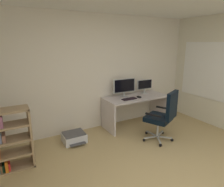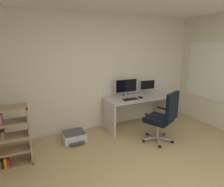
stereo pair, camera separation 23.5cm
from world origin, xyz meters
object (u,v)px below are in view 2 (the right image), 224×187
(desk, at_px, (137,104))
(office_chair, at_px, (164,116))
(monitor_secondary, at_px, (147,86))
(bookshelf, at_px, (0,139))
(monitor_main, at_px, (126,86))
(printer, at_px, (74,136))
(keyboard, at_px, (130,99))
(computer_mouse, at_px, (141,97))

(desk, relative_size, office_chair, 1.44)
(monitor_secondary, height_order, bookshelf, monitor_secondary)
(monitor_main, relative_size, office_chair, 0.54)
(monitor_secondary, xyz_separation_m, printer, (-1.94, -0.24, -0.83))
(office_chair, xyz_separation_m, bookshelf, (-2.85, 0.47, -0.08))
(monitor_secondary, distance_m, keyboard, 0.71)
(office_chair, height_order, printer, office_chair)
(monitor_secondary, distance_m, computer_mouse, 0.48)
(keyboard, distance_m, office_chair, 0.87)
(desk, relative_size, bookshelf, 1.54)
(monitor_secondary, distance_m, bookshelf, 3.29)
(office_chair, xyz_separation_m, printer, (-1.59, 0.83, -0.48))
(bookshelf, relative_size, printer, 2.15)
(monitor_main, distance_m, printer, 1.62)
(monitor_main, xyz_separation_m, bookshelf, (-2.60, -0.60, -0.48))
(office_chair, height_order, bookshelf, office_chair)
(desk, xyz_separation_m, bookshelf, (-2.84, -0.47, -0.05))
(keyboard, height_order, bookshelf, bookshelf)
(desk, distance_m, bookshelf, 2.88)
(monitor_main, relative_size, computer_mouse, 5.73)
(computer_mouse, bearing_deg, keyboard, -179.73)
(office_chair, distance_m, bookshelf, 2.89)
(desk, distance_m, office_chair, 0.94)
(computer_mouse, height_order, office_chair, office_chair)
(desk, bearing_deg, bookshelf, -170.63)
(desk, distance_m, monitor_main, 0.51)
(office_chair, bearing_deg, computer_mouse, 90.43)
(monitor_secondary, bearing_deg, office_chair, -108.12)
(monitor_main, xyz_separation_m, computer_mouse, (0.24, -0.26, -0.23))
(keyboard, distance_m, computer_mouse, 0.27)
(keyboard, xyz_separation_m, office_chair, (0.28, -0.80, -0.16))
(monitor_main, height_order, monitor_secondary, monitor_main)
(monitor_secondary, height_order, computer_mouse, monitor_secondary)
(desk, relative_size, computer_mouse, 15.28)
(bookshelf, bearing_deg, monitor_main, 13.06)
(desk, relative_size, keyboard, 4.49)
(computer_mouse, bearing_deg, printer, 178.51)
(monitor_main, xyz_separation_m, monitor_secondary, (0.60, 0.00, -0.04))
(desk, xyz_separation_m, office_chair, (0.01, -0.94, 0.04))
(keyboard, distance_m, bookshelf, 2.60)
(monitor_main, distance_m, computer_mouse, 0.42)
(monitor_main, bearing_deg, keyboard, -97.14)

